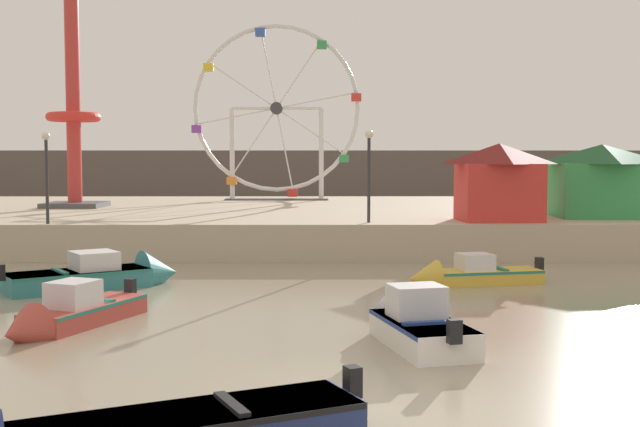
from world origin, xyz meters
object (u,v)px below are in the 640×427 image
motorboat_mustard_yellow (466,275)px  drop_tower_red_tower (73,116)px  carnival_booth_red_striped (499,181)px  promenade_lamp_far (46,162)px  motorboat_teal_painted (108,275)px  ferris_wheel_white_frame (277,112)px  motorboat_faded_red (67,315)px  promenade_lamp_near (369,161)px  carnival_booth_green_kiosk (602,179)px  motorboat_white_red_stripe (413,323)px

motorboat_mustard_yellow → drop_tower_red_tower: drop_tower_red_tower is taller
carnival_booth_red_striped → promenade_lamp_far: 17.01m
motorboat_teal_painted → drop_tower_red_tower: size_ratio=0.45×
motorboat_teal_painted → promenade_lamp_far: bearing=88.5°
carnival_booth_red_striped → promenade_lamp_far: bearing=-178.4°
motorboat_teal_painted → promenade_lamp_far: promenade_lamp_far is taller
ferris_wheel_white_frame → motorboat_mustard_yellow: bearing=-73.4°
motorboat_faded_red → promenade_lamp_far: promenade_lamp_far is taller
drop_tower_red_tower → promenade_lamp_near: bearing=-34.9°
motorboat_mustard_yellow → carnival_booth_green_kiosk: size_ratio=1.03×
drop_tower_red_tower → motorboat_mustard_yellow: bearing=-44.0°
motorboat_white_red_stripe → promenade_lamp_far: bearing=28.3°
carnival_booth_green_kiosk → carnival_booth_red_striped: bearing=-154.9°
ferris_wheel_white_frame → promenade_lamp_near: bearing=-75.6°
promenade_lamp_far → motorboat_mustard_yellow: bearing=-21.3°
motorboat_white_red_stripe → motorboat_mustard_yellow: 8.02m
carnival_booth_green_kiosk → motorboat_teal_painted: bearing=-150.0°
promenade_lamp_far → ferris_wheel_white_frame: bearing=65.9°
ferris_wheel_white_frame → promenade_lamp_far: (-7.64, -17.07, -2.81)m
ferris_wheel_white_frame → carnival_booth_green_kiosk: (13.96, -13.84, -3.52)m
motorboat_white_red_stripe → promenade_lamp_near: promenade_lamp_near is taller
motorboat_mustard_yellow → drop_tower_red_tower: bearing=-56.0°
ferris_wheel_white_frame → motorboat_white_red_stripe: bearing=-82.0°
carnival_booth_green_kiosk → motorboat_faded_red: bearing=-136.1°
motorboat_teal_painted → promenade_lamp_near: size_ratio=1.46×
drop_tower_red_tower → carnival_booth_green_kiosk: bearing=-16.5°
carnival_booth_green_kiosk → promenade_lamp_far: 21.85m
promenade_lamp_far → carnival_booth_red_striped: bearing=4.3°
motorboat_white_red_stripe → carnival_booth_red_striped: carnival_booth_red_striped is taller
motorboat_teal_painted → carnival_booth_red_striped: bearing=-3.9°
motorboat_faded_red → motorboat_white_red_stripe: motorboat_white_red_stripe is taller
motorboat_teal_painted → motorboat_faded_red: bearing=-117.3°
motorboat_faded_red → motorboat_teal_painted: (-0.60, 5.89, 0.03)m
promenade_lamp_near → promenade_lamp_far: bearing=-177.5°
motorboat_teal_painted → carnival_booth_red_striped: size_ratio=1.49×
motorboat_teal_painted → carnival_booth_green_kiosk: 20.29m
motorboat_white_red_stripe → carnival_booth_green_kiosk: 19.29m
drop_tower_red_tower → promenade_lamp_far: size_ratio=3.29×
ferris_wheel_white_frame → carnival_booth_green_kiosk: bearing=-44.8°
motorboat_faded_red → carnival_booth_green_kiosk: (17.25, 15.20, 2.61)m
carnival_booth_green_kiosk → promenade_lamp_far: bearing=-169.0°
promenade_lamp_near → promenade_lamp_far: (-11.88, -0.53, -0.05)m
motorboat_teal_painted → carnival_booth_green_kiosk: bearing=-5.6°
promenade_lamp_far → carnival_booth_green_kiosk: bearing=8.5°
motorboat_faded_red → ferris_wheel_white_frame: 29.86m
drop_tower_red_tower → promenade_lamp_near: size_ratio=3.21×
motorboat_mustard_yellow → promenade_lamp_far: promenade_lamp_far is taller
motorboat_teal_painted → promenade_lamp_far: 7.86m
carnival_booth_red_striped → motorboat_faded_red: bearing=-136.3°
motorboat_teal_painted → ferris_wheel_white_frame: 24.26m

